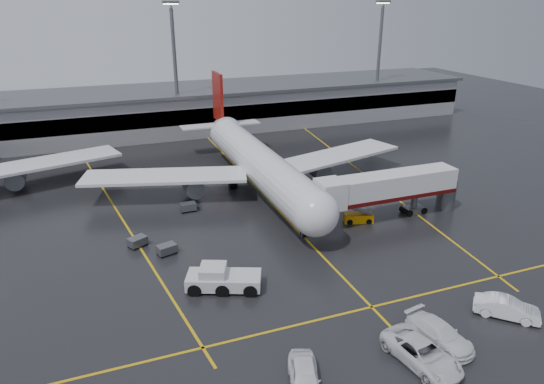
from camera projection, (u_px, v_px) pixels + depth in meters
name	position (u px, v px, depth m)	size (l,w,h in m)	color
ground	(281.00, 213.00, 63.02)	(220.00, 220.00, 0.00)	black
apron_line_centre	(281.00, 213.00, 63.01)	(0.25, 90.00, 0.02)	gold
apron_line_stop	(372.00, 307.00, 43.91)	(60.00, 0.25, 0.02)	gold
apron_line_left	(114.00, 206.00, 65.09)	(0.25, 70.00, 0.02)	gold
apron_line_right	(363.00, 173.00, 77.64)	(0.25, 70.00, 0.02)	gold
terminal	(197.00, 108.00, 103.03)	(122.00, 19.00, 8.60)	gray
light_mast_mid	(175.00, 63.00, 92.47)	(3.00, 1.20, 25.45)	#595B60
light_mast_right	(379.00, 54.00, 107.33)	(3.00, 1.20, 25.45)	#595B60
main_airliner	(256.00, 161.00, 69.88)	(48.80, 45.60, 14.10)	silver
jet_bridge	(388.00, 189.00, 60.27)	(19.90, 3.40, 6.05)	silver
pushback_tractor	(222.00, 279.00, 46.39)	(7.56, 5.25, 2.51)	silver
belt_loader	(358.00, 218.00, 60.47)	(3.86, 2.55, 2.26)	orange
service_van_a	(422.00, 353.00, 36.85)	(3.07, 6.66, 1.85)	silver
service_van_b	(440.00, 334.00, 39.07)	(2.43, 5.98, 1.74)	white
service_van_c	(507.00, 308.00, 42.29)	(1.88, 5.39, 1.78)	white
service_van_d	(305.00, 378.00, 34.51)	(2.15, 5.34, 1.82)	white
baggage_cart_a	(167.00, 249.00, 52.79)	(2.29, 1.82, 1.12)	#595B60
baggage_cart_b	(137.00, 241.00, 54.44)	(2.38, 2.09, 1.12)	#595B60
baggage_cart_c	(188.00, 207.00, 63.47)	(2.01, 1.32, 1.12)	#595B60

